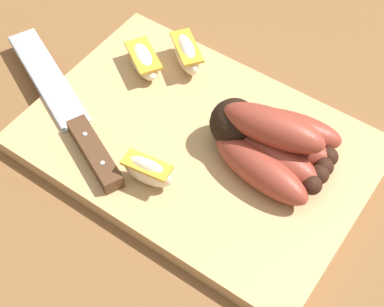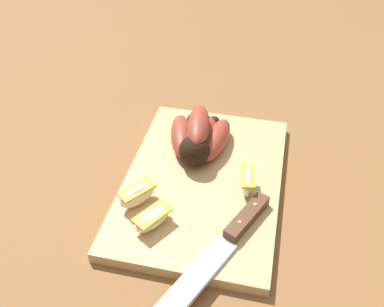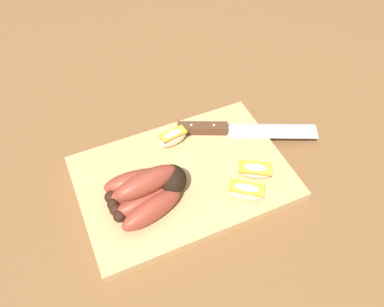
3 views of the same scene
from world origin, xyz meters
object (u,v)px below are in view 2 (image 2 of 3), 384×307
banana_bunch (198,137)px  chefs_knife (230,238)px  apple_wedge_far (247,181)px  apple_wedge_near (153,218)px  apple_wedge_middle (138,195)px

banana_bunch → chefs_knife: size_ratio=0.54×
chefs_knife → apple_wedge_far: size_ratio=4.52×
banana_bunch → apple_wedge_far: bearing=-131.0°
banana_bunch → apple_wedge_far: (-0.09, -0.10, -0.01)m
apple_wedge_near → apple_wedge_far: size_ratio=1.17×
banana_bunch → apple_wedge_near: bearing=171.5°
chefs_knife → apple_wedge_middle: 0.16m
apple_wedge_middle → apple_wedge_near: bearing=-136.9°
chefs_knife → apple_wedge_near: bearing=87.7°
banana_bunch → chefs_knife: bearing=-155.6°
apple_wedge_middle → apple_wedge_far: bearing=-67.9°
banana_bunch → apple_wedge_middle: 0.17m
apple_wedge_middle → apple_wedge_far: size_ratio=1.13×
chefs_knife → apple_wedge_middle: bearing=74.4°
banana_bunch → apple_wedge_middle: (-0.16, 0.06, -0.01)m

